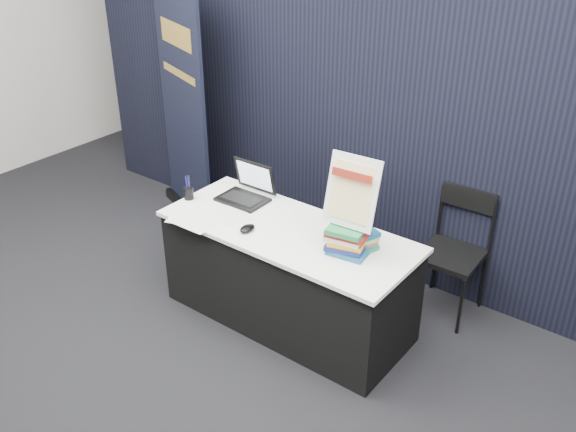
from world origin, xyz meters
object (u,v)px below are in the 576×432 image
(book_stack_short, at_px, (360,238))
(stacking_chair, at_px, (453,248))
(pullup_banner, at_px, (184,117))
(info_sign, at_px, (352,193))
(display_table, at_px, (288,275))
(laptop, at_px, (247,191))
(book_stack_tall, at_px, (347,240))

(book_stack_short, xyz_separation_m, stacking_chair, (0.36, 0.72, -0.30))
(pullup_banner, relative_size, stacking_chair, 2.35)
(info_sign, relative_size, pullup_banner, 0.21)
(book_stack_short, xyz_separation_m, pullup_banner, (-2.22, 0.62, 0.16))
(book_stack_short, bearing_deg, stacking_chair, 63.89)
(display_table, height_order, stacking_chair, stacking_chair)
(laptop, relative_size, info_sign, 0.78)
(info_sign, xyz_separation_m, stacking_chair, (0.38, 0.82, -0.65))
(book_stack_tall, bearing_deg, stacking_chair, 66.10)
(info_sign, bearing_deg, pullup_banner, 157.81)
(display_table, distance_m, stacking_chair, 1.20)
(info_sign, bearing_deg, book_stack_short, 73.06)
(display_table, distance_m, book_stack_short, 0.67)
(book_stack_tall, xyz_separation_m, book_stack_short, (0.02, 0.12, -0.04))
(book_stack_short, height_order, stacking_chair, stacking_chair)
(display_table, bearing_deg, laptop, 161.08)
(pullup_banner, bearing_deg, display_table, -2.47)
(pullup_banner, bearing_deg, laptop, -4.12)
(info_sign, relative_size, stacking_chair, 0.50)
(info_sign, bearing_deg, book_stack_tall, -94.20)
(book_stack_tall, distance_m, stacking_chair, 0.99)
(stacking_chair, bearing_deg, pullup_banner, -179.82)
(laptop, xyz_separation_m, stacking_chair, (1.38, 0.65, -0.30))
(book_stack_short, height_order, info_sign, info_sign)
(display_table, xyz_separation_m, book_stack_tall, (0.48, -0.02, 0.47))
(book_stack_short, bearing_deg, display_table, -168.30)
(laptop, xyz_separation_m, book_stack_tall, (1.00, -0.20, 0.04))
(display_table, distance_m, info_sign, 0.93)
(info_sign, distance_m, pullup_banner, 2.32)
(laptop, relative_size, stacking_chair, 0.39)
(laptop, height_order, stacking_chair, laptop)
(book_stack_short, bearing_deg, pullup_banner, 164.40)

